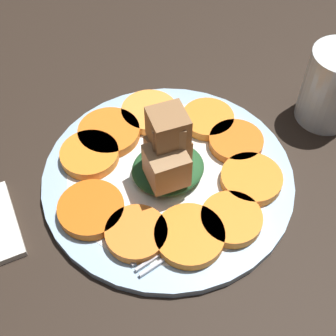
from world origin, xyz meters
The scene contains 15 objects.
table_slab centered at (0.00, 0.00, 1.00)cm, with size 120.00×120.00×2.00cm, color black.
plate centered at (0.00, 0.00, 2.52)cm, with size 27.45×27.45×1.05cm.
carrot_slice_0 centered at (-6.99, 5.66, 3.66)cm, with size 6.53×6.53×1.11cm, color orange.
carrot_slice_1 centered at (-9.17, -1.25, 3.66)cm, with size 6.80×6.80×1.11cm, color #D45F12.
carrot_slice_2 centered at (-6.05, -5.78, 3.66)cm, with size 6.17×6.17×1.11cm, color orange.
carrot_slice_3 centered at (-1.44, -8.17, 3.66)cm, with size 6.94×6.94×1.11cm, color orange.
carrot_slice_4 centered at (3.21, -8.21, 3.66)cm, with size 6.22×6.22×1.11cm, color orange.
carrot_slice_5 centered at (7.61, -4.73, 3.66)cm, with size 6.58×6.58×1.11cm, color orange.
carrot_slice_6 centered at (8.74, 0.53, 3.66)cm, with size 6.15×6.15×1.11cm, color orange.
carrot_slice_7 centered at (7.48, 5.05, 3.66)cm, with size 6.16×6.16×1.11cm, color orange.
carrot_slice_8 centered at (1.65, 8.97, 3.66)cm, with size 6.71×6.71×1.11cm, color #F99438.
carrot_slice_9 centered at (-3.88, 7.91, 3.66)cm, with size 7.14×7.14×1.11cm, color orange.
center_pile centered at (-0.16, -0.23, 6.74)cm, with size 7.93×7.28×9.10cm.
fork centered at (0.54, -7.26, 3.30)cm, with size 17.60×5.13×0.40cm.
water_glass centered at (21.52, 1.06, 6.72)cm, with size 6.92×6.92×9.43cm.
Camera 1 is at (-12.84, -28.03, 43.67)cm, focal length 50.00 mm.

